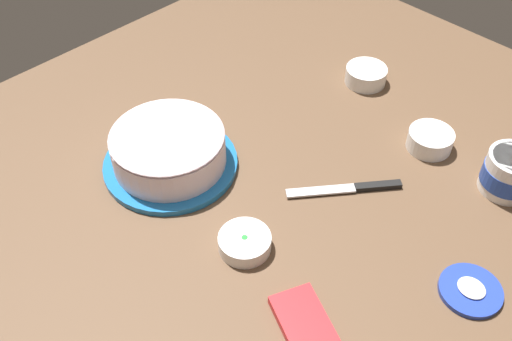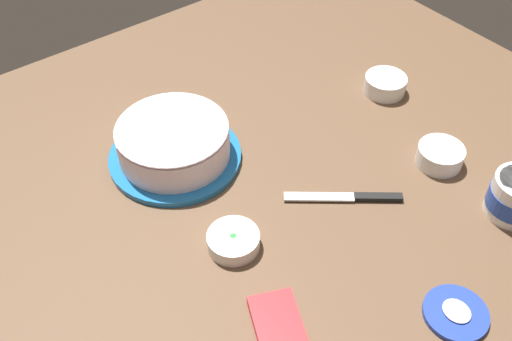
% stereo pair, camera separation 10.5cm
% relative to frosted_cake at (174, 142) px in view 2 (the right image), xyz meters
% --- Properties ---
extents(ground_plane, '(1.54, 1.54, 0.00)m').
position_rel_frosted_cake_xyz_m(ground_plane, '(-0.25, -0.14, -0.05)').
color(ground_plane, brown).
extents(frosted_cake, '(0.28, 0.28, 0.10)m').
position_rel_frosted_cake_xyz_m(frosted_cake, '(0.00, 0.00, 0.00)').
color(frosted_cake, '#1E6BB2').
rests_on(frosted_cake, ground_plane).
extents(frosting_tub_lid, '(0.11, 0.11, 0.02)m').
position_rel_frosted_cake_xyz_m(frosting_tub_lid, '(-0.61, -0.17, -0.04)').
color(frosting_tub_lid, '#233DAD').
rests_on(frosting_tub_lid, ground_plane).
extents(spreading_knife, '(0.16, 0.20, 0.01)m').
position_rel_frosted_cake_xyz_m(spreading_knife, '(-0.32, -0.22, -0.04)').
color(spreading_knife, silver).
rests_on(spreading_knife, ground_plane).
extents(sprinkle_bowl_yellow, '(0.10, 0.10, 0.04)m').
position_rel_frosted_cake_xyz_m(sprinkle_bowl_yellow, '(-0.35, -0.43, -0.03)').
color(sprinkle_bowl_yellow, white).
rests_on(sprinkle_bowl_yellow, ground_plane).
extents(sprinkle_bowl_pink, '(0.10, 0.10, 0.04)m').
position_rel_frosted_cake_xyz_m(sprinkle_bowl_pink, '(-0.11, -0.52, -0.03)').
color(sprinkle_bowl_pink, white).
rests_on(sprinkle_bowl_pink, ground_plane).
extents(sprinkle_bowl_green, '(0.10, 0.10, 0.03)m').
position_rel_frosted_cake_xyz_m(sprinkle_bowl_green, '(-0.26, 0.04, -0.03)').
color(sprinkle_bowl_green, white).
rests_on(sprinkle_bowl_green, ground_plane).
extents(candy_box_lower, '(0.17, 0.13, 0.02)m').
position_rel_frosted_cake_xyz_m(candy_box_lower, '(-0.46, 0.09, -0.04)').
color(candy_box_lower, red).
rests_on(candy_box_lower, ground_plane).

